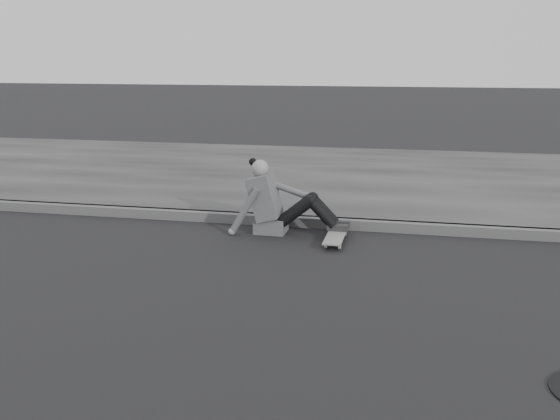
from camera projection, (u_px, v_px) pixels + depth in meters
The scene contains 5 objects.
ground at pixel (253, 307), 5.18m from camera, with size 80.00×80.00×0.00m, color black.
curb at pixel (306, 222), 7.61m from camera, with size 24.00×0.16×0.12m, color #4D4D4D.
sidewalk at pixel (336, 176), 10.48m from camera, with size 24.00×6.00×0.12m, color #323232.
skateboard at pixel (336, 236), 6.97m from camera, with size 0.20×0.78×0.09m.
seated_woman at pixel (276, 203), 7.28m from camera, with size 1.38×0.46×0.88m.
Camera 1 is at (1.22, -4.68, 2.02)m, focal length 40.00 mm.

